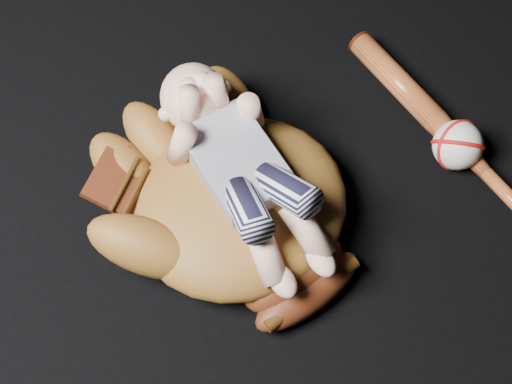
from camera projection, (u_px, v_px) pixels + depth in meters
baseball_glove at (240, 200)px, 1.15m from camera, size 0.56×0.59×0.15m
newborn_baby at (247, 173)px, 1.11m from camera, size 0.27×0.42×0.16m
baseball_bat at (446, 131)px, 1.28m from camera, size 0.19×0.45×0.04m
baseball at (458, 145)px, 1.24m from camera, size 0.09×0.09×0.08m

